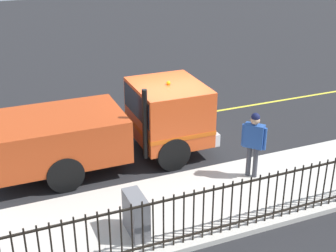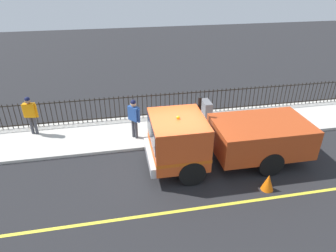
{
  "view_description": "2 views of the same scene",
  "coord_description": "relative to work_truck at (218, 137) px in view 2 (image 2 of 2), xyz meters",
  "views": [
    {
      "loc": [
        11.68,
        -5.06,
        6.52
      ],
      "look_at": [
        1.39,
        -0.76,
        1.54
      ],
      "focal_mm": 51.3,
      "sensor_mm": 36.0,
      "label": 1
    },
    {
      "loc": [
        -9.12,
        1.97,
        6.82
      ],
      "look_at": [
        0.33,
        0.14,
        1.62
      ],
      "focal_mm": 31.78,
      "sensor_mm": 36.0,
      "label": 2
    }
  ],
  "objects": [
    {
      "name": "utility_cabinet",
      "position": [
        3.56,
        -0.71,
        -0.59
      ],
      "size": [
        0.85,
        0.36,
        0.92
      ],
      "primitive_type": "cube",
      "color": "slate",
      "rests_on": "sidewalk_slab"
    },
    {
      "name": "sidewalk_slab",
      "position": [
        2.98,
        1.67,
        -1.12
      ],
      "size": [
        2.97,
        27.02,
        0.13
      ],
      "primitive_type": "cube",
      "color": "beige",
      "rests_on": "ground"
    },
    {
      "name": "iron_fence",
      "position": [
        4.27,
        1.67,
        -0.43
      ],
      "size": [
        0.04,
        23.0,
        1.24
      ],
      "color": "black",
      "rests_on": "sidewalk_slab"
    },
    {
      "name": "work_truck",
      "position": [
        0.0,
        0.0,
        0.0
      ],
      "size": [
        2.36,
        6.21,
        2.43
      ],
      "rotation": [
        0.0,
        0.0,
        -0.01
      ],
      "color": "#D84C1E",
      "rests_on": "ground"
    },
    {
      "name": "ground_plane",
      "position": [
        0.09,
        1.67,
        -1.18
      ],
      "size": [
        59.44,
        59.44,
        0.0
      ],
      "primitive_type": "plane",
      "color": "#232326",
      "rests_on": "ground"
    },
    {
      "name": "pedestrian_distant",
      "position": [
        3.6,
        7.33,
        0.04
      ],
      "size": [
        0.32,
        0.64,
        1.78
      ],
      "rotation": [
        0.0,
        0.0,
        1.38
      ],
      "color": "orange",
      "rests_on": "sidewalk_slab"
    },
    {
      "name": "lane_marking",
      "position": [
        -2.25,
        1.67,
        -1.18
      ],
      "size": [
        0.12,
        24.32,
        0.01
      ],
      "primitive_type": "cube",
      "color": "yellow",
      "rests_on": "ground"
    },
    {
      "name": "worker_standing",
      "position": [
        2.39,
        2.91,
        0.05
      ],
      "size": [
        0.53,
        0.51,
        1.8
      ],
      "rotation": [
        0.0,
        0.0,
        -2.43
      ],
      "color": "#264C99",
      "rests_on": "sidewalk_slab"
    },
    {
      "name": "traffic_cone",
      "position": [
        -1.81,
        -1.24,
        -0.88
      ],
      "size": [
        0.43,
        0.43,
        0.61
      ],
      "primitive_type": "cone",
      "color": "orange",
      "rests_on": "ground"
    }
  ]
}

